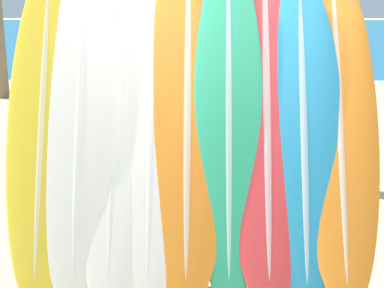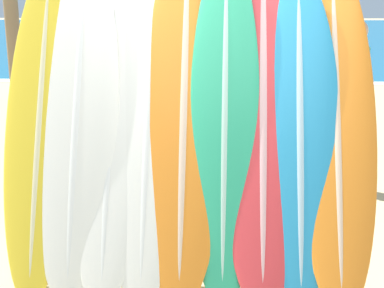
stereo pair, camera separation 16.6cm
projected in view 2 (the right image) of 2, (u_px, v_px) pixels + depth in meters
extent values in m
cube|color=#146693|center=(225.00, 30.00, 42.45)|extent=(120.00, 60.00, 0.00)
cube|color=white|center=(228.00, 82.00, 13.75)|extent=(120.00, 0.60, 0.01)
cylinder|color=gray|center=(21.00, 228.00, 3.77)|extent=(0.04, 0.04, 0.81)
cylinder|color=gray|center=(356.00, 236.00, 3.64)|extent=(0.04, 0.04, 0.81)
cylinder|color=gray|center=(185.00, 179.00, 3.61)|extent=(2.37, 0.04, 0.04)
cylinder|color=gray|center=(186.00, 269.00, 3.78)|extent=(2.37, 0.04, 0.04)
ellipsoid|color=yellow|center=(40.00, 125.00, 3.68)|extent=(0.49, 1.00, 2.26)
ellipsoid|color=beige|center=(40.00, 125.00, 3.68)|extent=(0.09, 0.97, 2.18)
ellipsoid|color=silver|center=(77.00, 123.00, 3.66)|extent=(0.58, 1.03, 2.29)
ellipsoid|color=silver|center=(77.00, 123.00, 3.66)|extent=(0.10, 1.00, 2.20)
ellipsoid|color=silver|center=(111.00, 119.00, 3.68)|extent=(0.54, 1.15, 2.34)
ellipsoid|color=silver|center=(111.00, 119.00, 3.68)|extent=(0.10, 1.11, 2.25)
ellipsoid|color=silver|center=(147.00, 121.00, 3.66)|extent=(0.53, 1.12, 2.32)
ellipsoid|color=silver|center=(147.00, 121.00, 3.66)|extent=(0.09, 1.08, 2.23)
ellipsoid|color=orange|center=(184.00, 111.00, 3.65)|extent=(0.59, 1.16, 2.46)
ellipsoid|color=beige|center=(184.00, 111.00, 3.65)|extent=(0.11, 1.12, 2.36)
ellipsoid|color=#289E70|center=(225.00, 120.00, 3.61)|extent=(0.48, 1.00, 2.35)
ellipsoid|color=#9AC3B3|center=(225.00, 120.00, 3.61)|extent=(0.09, 0.98, 2.26)
ellipsoid|color=red|center=(263.00, 109.00, 3.63)|extent=(0.59, 1.17, 2.49)
ellipsoid|color=#D59E9F|center=(263.00, 109.00, 3.63)|extent=(0.11, 1.14, 2.39)
ellipsoid|color=teal|center=(299.00, 134.00, 3.58)|extent=(0.55, 1.01, 2.19)
ellipsoid|color=#98BACC|center=(299.00, 134.00, 3.58)|extent=(0.10, 0.98, 2.10)
ellipsoid|color=orange|center=(336.00, 125.00, 3.60)|extent=(0.54, 1.17, 2.29)
ellipsoid|color=beige|center=(336.00, 125.00, 3.60)|extent=(0.10, 1.13, 2.21)
cylinder|color=tan|center=(198.00, 72.00, 12.64)|extent=(0.11, 0.11, 0.79)
cylinder|color=tan|center=(201.00, 71.00, 12.79)|extent=(0.11, 0.11, 0.79)
cube|color=#385693|center=(200.00, 60.00, 12.65)|extent=(0.21, 0.26, 0.24)
cube|color=#2D333D|center=(200.00, 41.00, 12.54)|extent=(0.24, 0.28, 0.62)
sphere|color=tan|center=(200.00, 22.00, 12.42)|extent=(0.22, 0.22, 0.22)
cylinder|color=tan|center=(338.00, 152.00, 5.64)|extent=(0.12, 0.12, 0.85)
cylinder|color=tan|center=(355.00, 151.00, 5.67)|extent=(0.12, 0.12, 0.85)
cube|color=gold|center=(349.00, 124.00, 5.58)|extent=(0.27, 0.20, 0.26)
cube|color=#42996B|center=(352.00, 80.00, 5.46)|extent=(0.29, 0.22, 0.67)
sphere|color=tan|center=(356.00, 31.00, 5.34)|extent=(0.24, 0.24, 0.24)
cylinder|color=tan|center=(96.00, 94.00, 9.48)|extent=(0.11, 0.11, 0.80)
cylinder|color=tan|center=(96.00, 93.00, 9.65)|extent=(0.11, 0.11, 0.80)
cube|color=#CC4C3D|center=(96.00, 78.00, 9.49)|extent=(0.19, 0.25, 0.24)
cube|color=#3370BC|center=(94.00, 53.00, 9.38)|extent=(0.21, 0.27, 0.62)
sphere|color=tan|center=(93.00, 27.00, 9.27)|extent=(0.22, 0.22, 0.22)
cylinder|color=#896B4C|center=(11.00, 9.00, 11.22)|extent=(0.30, 0.30, 3.69)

